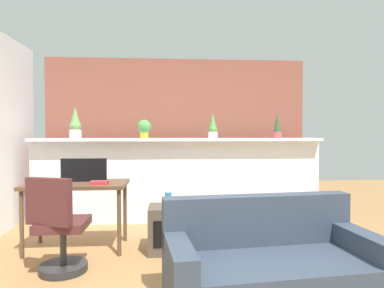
% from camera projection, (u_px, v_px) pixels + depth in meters
% --- Properties ---
extents(ground_plane, '(12.00, 12.00, 0.00)m').
position_uv_depth(ground_plane, '(186.00, 282.00, 2.95)').
color(ground_plane, '#9E7042').
extents(divider_wall, '(4.17, 0.16, 1.19)m').
position_uv_depth(divider_wall, '(179.00, 181.00, 4.93)').
color(divider_wall, white).
rests_on(divider_wall, ground).
extents(plant_shelf, '(4.17, 0.36, 0.04)m').
position_uv_depth(plant_shelf, '(179.00, 140.00, 4.87)').
color(plant_shelf, white).
rests_on(plant_shelf, divider_wall).
extents(brick_wall_behind, '(4.17, 0.10, 2.50)m').
position_uv_depth(brick_wall_behind, '(177.00, 136.00, 5.50)').
color(brick_wall_behind, brown).
rests_on(brick_wall_behind, ground).
extents(potted_plant_0, '(0.16, 0.16, 0.44)m').
position_uv_depth(potted_plant_0, '(75.00, 124.00, 4.72)').
color(potted_plant_0, silver).
rests_on(potted_plant_0, plant_shelf).
extents(potted_plant_1, '(0.20, 0.20, 0.27)m').
position_uv_depth(potted_plant_1, '(144.00, 128.00, 4.82)').
color(potted_plant_1, gold).
rests_on(potted_plant_1, plant_shelf).
extents(potted_plant_2, '(0.14, 0.14, 0.37)m').
position_uv_depth(potted_plant_2, '(213.00, 127.00, 4.87)').
color(potted_plant_2, silver).
rests_on(potted_plant_2, plant_shelf).
extents(potted_plant_3, '(0.13, 0.13, 0.38)m').
position_uv_depth(potted_plant_3, '(277.00, 127.00, 4.94)').
color(potted_plant_3, '#B7474C').
rests_on(potted_plant_3, plant_shelf).
extents(desk, '(1.10, 0.60, 0.75)m').
position_uv_depth(desk, '(77.00, 190.00, 3.76)').
color(desk, brown).
rests_on(desk, ground).
extents(tv_monitor, '(0.51, 0.04, 0.27)m').
position_uv_depth(tv_monitor, '(84.00, 170.00, 3.84)').
color(tv_monitor, black).
rests_on(tv_monitor, desk).
extents(office_chair, '(0.50, 0.51, 0.91)m').
position_uv_depth(office_chair, '(59.00, 232.00, 3.10)').
color(office_chair, '#262628').
rests_on(office_chair, ground).
extents(side_cube_shelf, '(0.40, 0.41, 0.50)m').
position_uv_depth(side_cube_shelf, '(167.00, 229.00, 3.70)').
color(side_cube_shelf, '#4C4238').
rests_on(side_cube_shelf, ground).
extents(vase_on_shelf, '(0.07, 0.07, 0.15)m').
position_uv_depth(vase_on_shelf, '(168.00, 199.00, 3.69)').
color(vase_on_shelf, teal).
rests_on(vase_on_shelf, side_cube_shelf).
extents(book_on_desk, '(0.19, 0.13, 0.04)m').
position_uv_depth(book_on_desk, '(99.00, 183.00, 3.64)').
color(book_on_desk, '#B22D33').
rests_on(book_on_desk, desk).
extents(couch, '(1.63, 0.92, 0.80)m').
position_uv_depth(couch, '(270.00, 270.00, 2.50)').
color(couch, '#333D4C').
rests_on(couch, ground).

